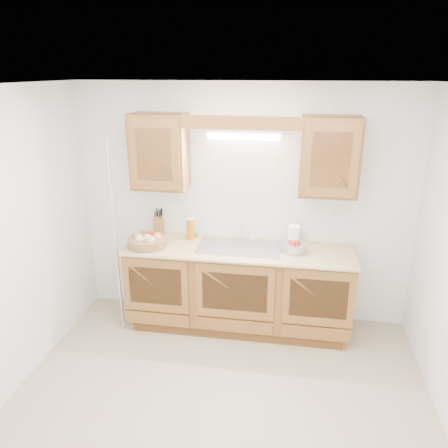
% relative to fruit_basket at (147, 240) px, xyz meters
% --- Properties ---
extents(room, '(3.52, 3.50, 2.50)m').
position_rel_fruit_basket_xyz_m(room, '(0.93, -1.10, 0.29)').
color(room, tan).
rests_on(room, ground).
extents(base_cabinets, '(2.20, 0.60, 0.86)m').
position_rel_fruit_basket_xyz_m(base_cabinets, '(0.93, 0.10, -0.52)').
color(base_cabinets, '#96582C').
rests_on(base_cabinets, ground).
extents(countertop, '(2.30, 0.63, 0.04)m').
position_rel_fruit_basket_xyz_m(countertop, '(0.93, 0.08, -0.08)').
color(countertop, tan).
rests_on(countertop, base_cabinets).
extents(upper_cabinet_left, '(0.55, 0.33, 0.75)m').
position_rel_fruit_basket_xyz_m(upper_cabinet_left, '(0.10, 0.23, 0.87)').
color(upper_cabinet_left, '#96582C').
rests_on(upper_cabinet_left, room).
extents(upper_cabinet_right, '(0.55, 0.33, 0.75)m').
position_rel_fruit_basket_xyz_m(upper_cabinet_right, '(1.76, 0.23, 0.87)').
color(upper_cabinet_right, '#96582C').
rests_on(upper_cabinet_right, room).
extents(valance, '(2.20, 0.05, 0.12)m').
position_rel_fruit_basket_xyz_m(valance, '(0.93, 0.09, 1.18)').
color(valance, '#96582C').
rests_on(valance, room).
extents(fluorescent_fixture, '(0.76, 0.08, 0.08)m').
position_rel_fruit_basket_xyz_m(fluorescent_fixture, '(0.93, 0.31, 1.04)').
color(fluorescent_fixture, white).
rests_on(fluorescent_fixture, room).
extents(sink, '(0.84, 0.46, 0.36)m').
position_rel_fruit_basket_xyz_m(sink, '(0.93, 0.10, -0.13)').
color(sink, '#9E9EA3').
rests_on(sink, countertop).
extents(wire_shelf_pole, '(0.03, 0.03, 2.00)m').
position_rel_fruit_basket_xyz_m(wire_shelf_pole, '(-0.27, -0.17, 0.04)').
color(wire_shelf_pole, silver).
rests_on(wire_shelf_pole, ground).
extents(outlet_plate, '(0.08, 0.01, 0.12)m').
position_rel_fruit_basket_xyz_m(outlet_plate, '(1.88, 0.39, 0.19)').
color(outlet_plate, white).
rests_on(outlet_plate, room).
extents(fruit_basket, '(0.48, 0.48, 0.12)m').
position_rel_fruit_basket_xyz_m(fruit_basket, '(0.00, 0.00, 0.00)').
color(fruit_basket, brown).
rests_on(fruit_basket, countertop).
extents(knife_block, '(0.13, 0.18, 0.29)m').
position_rel_fruit_basket_xyz_m(knife_block, '(0.02, 0.34, 0.05)').
color(knife_block, '#96582C').
rests_on(knife_block, countertop).
extents(orange_canister, '(0.10, 0.10, 0.23)m').
position_rel_fruit_basket_xyz_m(orange_canister, '(0.39, 0.25, 0.06)').
color(orange_canister, '#D6640B').
rests_on(orange_canister, countertop).
extents(soap_bottle, '(0.12, 0.12, 0.21)m').
position_rel_fruit_basket_xyz_m(soap_bottle, '(1.47, 0.33, 0.05)').
color(soap_bottle, blue).
rests_on(soap_bottle, countertop).
extents(sponge, '(0.13, 0.09, 0.03)m').
position_rel_fruit_basket_xyz_m(sponge, '(0.39, 0.34, -0.05)').
color(sponge, '#CC333F').
rests_on(sponge, countertop).
extents(paper_towel, '(0.14, 0.14, 0.30)m').
position_rel_fruit_basket_xyz_m(paper_towel, '(1.47, 0.13, 0.07)').
color(paper_towel, silver).
rests_on(paper_towel, countertop).
extents(apple_bowl, '(0.26, 0.26, 0.12)m').
position_rel_fruit_basket_xyz_m(apple_bowl, '(1.47, 0.08, -0.00)').
color(apple_bowl, silver).
rests_on(apple_bowl, countertop).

